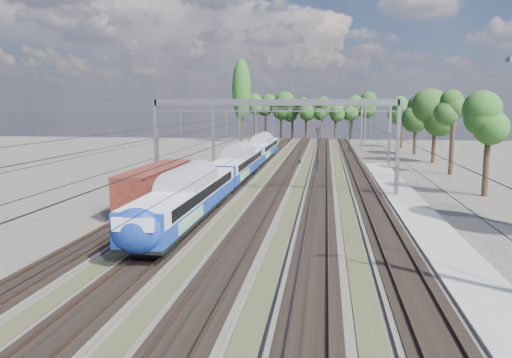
# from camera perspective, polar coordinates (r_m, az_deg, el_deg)

# --- Properties ---
(ground) EXTENTS (220.00, 220.00, 0.00)m
(ground) POSITION_cam_1_polar(r_m,az_deg,el_deg) (19.54, -7.85, -17.17)
(ground) COLOR #47423A
(ground) RESTS_ON ground
(track_bed) EXTENTS (21.00, 130.00, 0.34)m
(track_bed) POSITION_cam_1_polar(r_m,az_deg,el_deg) (62.68, 3.37, 0.76)
(track_bed) COLOR #47423A
(track_bed) RESTS_ON ground
(platform) EXTENTS (3.00, 70.00, 0.30)m
(platform) POSITION_cam_1_polar(r_m,az_deg,el_deg) (38.50, 18.39, -4.43)
(platform) COLOR gray
(platform) RESTS_ON ground
(catenary) EXTENTS (25.65, 130.00, 9.00)m
(catenary) POSITION_cam_1_polar(r_m,az_deg,el_deg) (69.80, 4.21, 6.72)
(catenary) COLOR slate
(catenary) RESTS_ON ground
(tree_belt) EXTENTS (39.40, 99.74, 11.22)m
(tree_belt) POSITION_cam_1_polar(r_m,az_deg,el_deg) (108.28, 9.68, 7.99)
(tree_belt) COLOR black
(tree_belt) RESTS_ON ground
(poplar) EXTENTS (4.40, 4.40, 19.04)m
(poplar) POSITION_cam_1_polar(r_m,az_deg,el_deg) (116.62, -1.66, 10.10)
(poplar) COLOR black
(poplar) RESTS_ON ground
(emu_train) EXTENTS (2.89, 61.19, 4.23)m
(emu_train) POSITION_cam_1_polar(r_m,az_deg,el_deg) (54.49, -2.06, 2.15)
(emu_train) COLOR black
(emu_train) RESTS_ON ground
(freight_boxcar) EXTENTS (2.59, 12.51, 3.23)m
(freight_boxcar) POSITION_cam_1_polar(r_m,az_deg,el_deg) (42.21, -11.42, -0.55)
(freight_boxcar) COLOR black
(freight_boxcar) RESTS_ON ground
(worker) EXTENTS (0.68, 0.80, 1.85)m
(worker) POSITION_cam_1_polar(r_m,az_deg,el_deg) (70.96, 5.04, 2.31)
(worker) COLOR black
(worker) RESTS_ON ground
(signal_near) EXTENTS (0.42, 0.39, 5.80)m
(signal_near) POSITION_cam_1_polar(r_m,az_deg,el_deg) (63.23, 7.09, 4.03)
(signal_near) COLOR black
(signal_near) RESTS_ON ground
(signal_far) EXTENTS (0.36, 0.33, 5.81)m
(signal_far) POSITION_cam_1_polar(r_m,az_deg,el_deg) (91.14, 10.63, 5.27)
(signal_far) COLOR black
(signal_far) RESTS_ON ground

